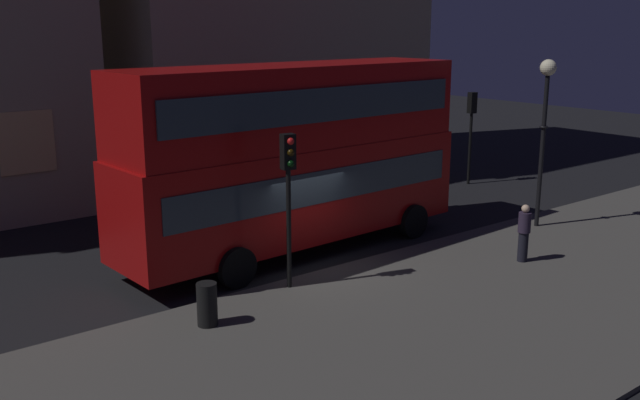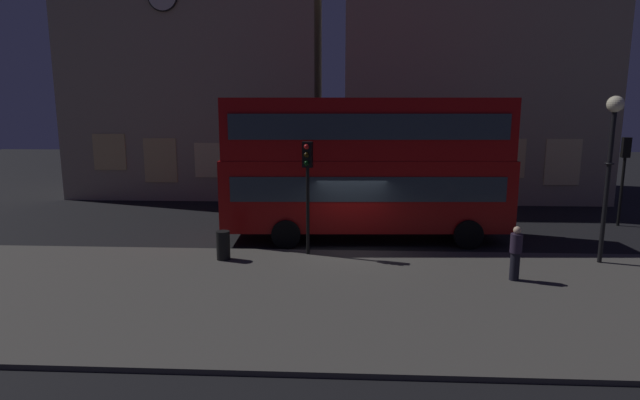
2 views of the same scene
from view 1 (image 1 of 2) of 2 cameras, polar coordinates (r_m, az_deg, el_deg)
name	(u,v)px [view 1 (image 1 of 2)]	position (r m, az deg, el deg)	size (l,w,h in m)	color
ground_plane	(312,268)	(19.45, -0.66, -5.49)	(80.00, 80.00, 0.00)	black
sidewalk_slab	(442,322)	(16.18, 9.78, -9.61)	(44.00, 8.47, 0.12)	#4C4944
double_decker_bus	(294,150)	(20.13, -2.06, 4.05)	(10.97, 3.29, 5.40)	#9E0C0C
traffic_light_near_kerb	(289,178)	(16.99, -2.54, 1.74)	(0.36, 0.38, 3.84)	black
traffic_light_far_side	(471,118)	(29.78, 12.04, 6.43)	(0.34, 0.37, 3.80)	black
street_lamp	(546,104)	(23.34, 17.66, 7.35)	(0.51, 0.51, 5.31)	black
pedestrian	(524,232)	(20.18, 16.06, -2.51)	(0.34, 0.34, 1.61)	black
litter_bin	(207,304)	(15.65, -9.06, -8.27)	(0.45, 0.45, 0.96)	black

